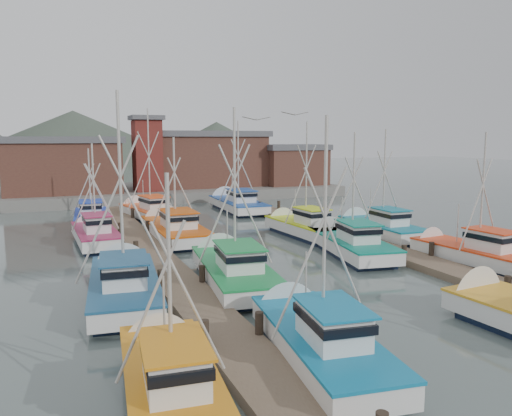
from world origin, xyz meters
name	(u,v)px	position (x,y,z in m)	size (l,w,h in m)	color
ground	(294,267)	(0.00, 0.00, 0.00)	(260.00, 260.00, 0.00)	#465452
dock_left	(156,259)	(-7.00, 4.04, 0.21)	(2.30, 46.00, 1.50)	brown
dock_right	(358,241)	(7.00, 4.04, 0.21)	(2.30, 46.00, 1.50)	brown
quay	(159,192)	(0.00, 37.00, 0.60)	(44.00, 16.00, 1.20)	slate
shed_left	(63,164)	(-11.00, 35.00, 4.34)	(12.72, 8.48, 6.20)	brown
shed_center	(205,158)	(6.00, 37.00, 4.69)	(14.84, 9.54, 6.90)	brown
shed_right	(292,164)	(17.00, 34.00, 3.84)	(8.48, 6.36, 5.20)	brown
lookout_tower	(147,153)	(-2.00, 33.00, 5.55)	(3.60, 3.60, 8.50)	maroon
distant_hills	(47,165)	(-12.76, 122.59, 0.00)	(175.00, 140.00, 42.00)	#455143
boat_0	(315,337)	(-4.67, -10.61, 0.68)	(3.67, 8.64, 8.61)	black
boat_2	(169,379)	(-9.81, -11.60, 0.68)	(3.12, 7.98, 6.98)	black
boat_4	(232,269)	(-4.24, -1.33, 0.68)	(4.05, 9.67, 9.52)	black
boat_5	(347,243)	(4.68, 1.83, 0.68)	(4.28, 9.45, 8.39)	black
boat_6	(124,283)	(-9.65, -1.82, 0.69)	(4.09, 9.55, 10.05)	black
boat_7	(469,253)	(9.63, -3.25, 0.68)	(3.35, 8.42, 8.25)	black
boat_8	(173,229)	(-4.36, 10.90, 0.68)	(3.48, 10.28, 8.27)	black
boat_9	(301,227)	(4.68, 8.09, 0.68)	(3.60, 8.52, 9.08)	black
boat_10	(95,234)	(-9.83, 10.98, 0.68)	(3.13, 8.27, 7.54)	black
boat_11	(377,227)	(9.80, 5.74, 0.68)	(3.50, 8.65, 8.59)	black
boat_12	(148,212)	(-4.49, 20.14, 0.69)	(4.34, 9.39, 10.56)	black
boat_13	(236,204)	(4.77, 22.31, 0.68)	(4.05, 10.59, 9.89)	black
boat_14	(91,218)	(-9.44, 18.57, 0.68)	(3.17, 8.51, 7.08)	black
gull_near	(256,119)	(-2.44, -0.24, 8.23)	(1.55, 0.63, 0.24)	gray
gull_far	(295,114)	(-0.24, -0.29, 8.52)	(1.55, 0.64, 0.24)	gray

